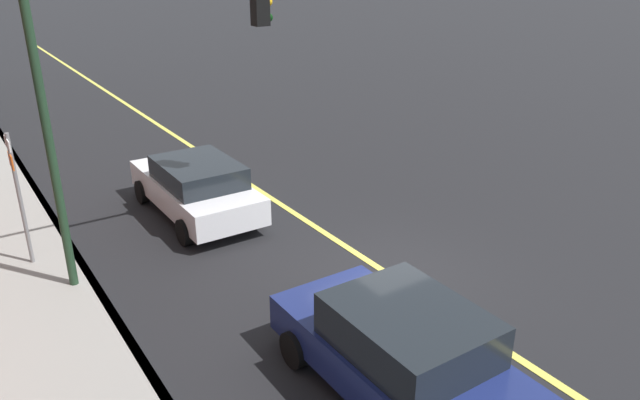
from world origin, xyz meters
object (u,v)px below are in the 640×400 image
traffic_light_mast (140,70)px  street_sign_post (18,192)px  car_navy (403,352)px  car_white (196,186)px

traffic_light_mast → street_sign_post: traffic_light_mast is taller
car_navy → traffic_light_mast: (5.75, 1.54, 3.27)m
car_navy → street_sign_post: street_sign_post is taller
traffic_light_mast → street_sign_post: size_ratio=2.03×
car_white → traffic_light_mast: bearing=140.8°
traffic_light_mast → car_navy: bearing=-165.1°
car_white → street_sign_post: size_ratio=1.51×
car_navy → traffic_light_mast: bearing=14.9°
car_navy → street_sign_post: 8.12m
car_white → traffic_light_mast: size_ratio=0.74×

